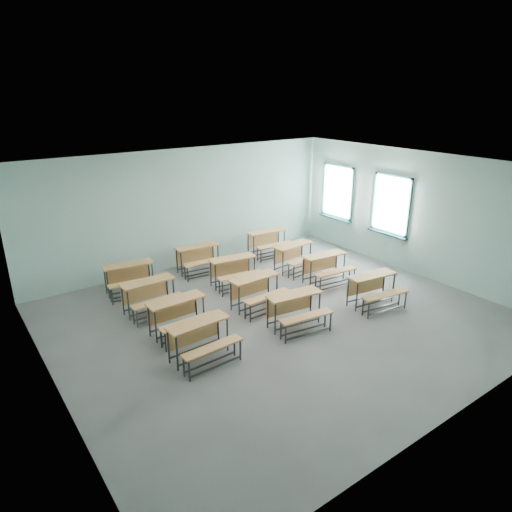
# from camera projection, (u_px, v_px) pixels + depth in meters

# --- Properties ---
(room) EXTENTS (9.04, 8.04, 3.24)m
(room) POSITION_uv_depth(u_px,v_px,m) (282.00, 246.00, 9.34)
(room) COLOR gray
(room) RESTS_ON ground
(desk_unit_r0c0) EXTENTS (1.19, 0.83, 0.72)m
(desk_unit_r0c0) POSITION_uv_depth(u_px,v_px,m) (201.00, 336.00, 8.15)
(desk_unit_r0c0) COLOR #CA8748
(desk_unit_r0c0) RESTS_ON ground
(desk_unit_r0c1) EXTENTS (1.25, 0.93, 0.72)m
(desk_unit_r0c1) POSITION_uv_depth(u_px,v_px,m) (297.00, 306.00, 9.26)
(desk_unit_r0c1) COLOR #CA8748
(desk_unit_r0c1) RESTS_ON ground
(desk_unit_r0c2) EXTENTS (1.25, 0.93, 0.72)m
(desk_unit_r0c2) POSITION_uv_depth(u_px,v_px,m) (374.00, 286.00, 10.21)
(desk_unit_r0c2) COLOR #CA8748
(desk_unit_r0c2) RESTS_ON ground
(desk_unit_r1c0) EXTENTS (1.17, 0.79, 0.72)m
(desk_unit_r1c0) POSITION_uv_depth(u_px,v_px,m) (179.00, 312.00, 9.02)
(desk_unit_r1c0) COLOR #CA8748
(desk_unit_r1c0) RESTS_ON ground
(desk_unit_r1c1) EXTENTS (1.18, 0.81, 0.72)m
(desk_unit_r1c1) POSITION_uv_depth(u_px,v_px,m) (257.00, 288.00, 10.10)
(desk_unit_r1c1) COLOR #CA8748
(desk_unit_r1c1) RESTS_ON ground
(desk_unit_r1c2) EXTENTS (1.23, 0.89, 0.72)m
(desk_unit_r1c2) POSITION_uv_depth(u_px,v_px,m) (327.00, 264.00, 11.45)
(desk_unit_r1c2) COLOR #CA8748
(desk_unit_r1c2) RESTS_ON ground
(desk_unit_r2c0) EXTENTS (1.18, 0.81, 0.72)m
(desk_unit_r2c0) POSITION_uv_depth(u_px,v_px,m) (150.00, 292.00, 9.88)
(desk_unit_r2c0) COLOR #CA8748
(desk_unit_r2c0) RESTS_ON ground
(desk_unit_r2c1) EXTENTS (1.25, 0.93, 0.72)m
(desk_unit_r2c1) POSITION_uv_depth(u_px,v_px,m) (235.00, 268.00, 11.23)
(desk_unit_r2c1) COLOR #CA8748
(desk_unit_r2c1) RESTS_ON ground
(desk_unit_r2c2) EXTENTS (1.23, 0.89, 0.72)m
(desk_unit_r2c2) POSITION_uv_depth(u_px,v_px,m) (296.00, 254.00, 12.20)
(desk_unit_r2c2) COLOR #CA8748
(desk_unit_r2c2) RESTS_ON ground
(desk_unit_r3c0) EXTENTS (1.25, 0.92, 0.72)m
(desk_unit_r3c0) POSITION_uv_depth(u_px,v_px,m) (130.00, 275.00, 10.82)
(desk_unit_r3c0) COLOR #CA8748
(desk_unit_r3c0) RESTS_ON ground
(desk_unit_r3c1) EXTENTS (1.22, 0.87, 0.72)m
(desk_unit_r3c1) POSITION_uv_depth(u_px,v_px,m) (199.00, 255.00, 12.08)
(desk_unit_r3c1) COLOR #CA8748
(desk_unit_r3c1) RESTS_ON ground
(desk_unit_r3c2) EXTENTS (1.22, 0.87, 0.72)m
(desk_unit_r3c2) POSITION_uv_depth(u_px,v_px,m) (268.00, 239.00, 13.34)
(desk_unit_r3c2) COLOR #CA8748
(desk_unit_r3c2) RESTS_ON ground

